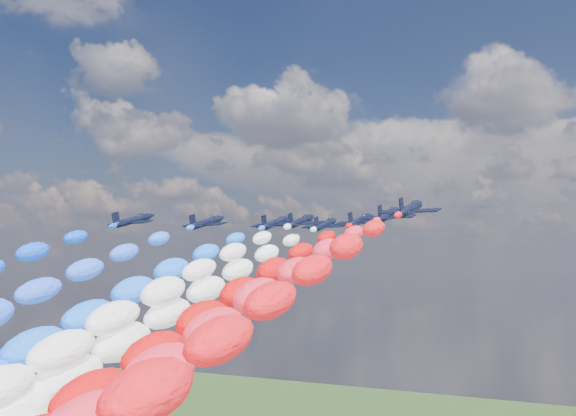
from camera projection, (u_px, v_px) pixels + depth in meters
The scene contains 12 objects.
jet_0 at pixel (133, 220), 133.34m from camera, with size 9.23×12.38×2.73m, color black, non-canonical shape.
jet_1 at pixel (206, 222), 139.17m from camera, with size 9.23×12.38×2.73m, color black, non-canonical shape.
jet_2 at pixel (275, 223), 140.72m from camera, with size 9.23×12.38×2.73m, color black, non-canonical shape.
trail_2 at pixel (2, 385), 84.14m from camera, with size 7.32×123.74×50.92m, color blue, non-canonical shape.
jet_3 at pixel (301, 221), 136.06m from camera, with size 9.23×12.38×2.73m, color black, non-canonical shape.
trail_3 at pixel (29, 392), 79.47m from camera, with size 7.32×123.74×50.92m, color white, non-canonical shape.
jet_4 at pixel (325, 224), 145.31m from camera, with size 9.23×12.38×2.73m, color black, non-canonical shape.
trail_4 at pixel (98, 379), 88.73m from camera, with size 7.32×123.74×50.92m, color white, non-canonical shape.
jet_5 at pixel (360, 221), 133.78m from camera, with size 9.23×12.38×2.73m, color black, non-canonical shape.
trail_5 at pixel (124, 396), 77.19m from camera, with size 7.32×123.74×50.92m, color red, non-canonical shape.
jet_6 at pixel (388, 215), 119.33m from camera, with size 9.23×12.38×2.73m, color black, non-canonical shape.
jet_7 at pixel (410, 209), 107.40m from camera, with size 9.23×12.38×2.73m, color black, non-canonical shape.
Camera 1 is at (64.51, -107.51, 90.94)m, focal length 43.95 mm.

